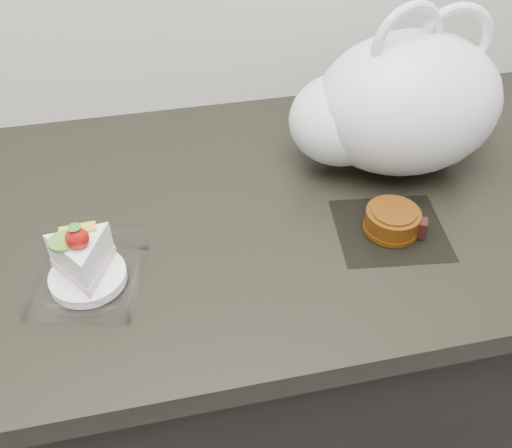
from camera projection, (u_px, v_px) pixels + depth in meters
counter at (197, 377)px, 1.18m from camera, size 2.04×0.64×0.90m
cake_tray at (85, 267)px, 0.75m from camera, size 0.17×0.17×0.11m
mooncake_wrap at (393, 222)px, 0.84m from camera, size 0.18×0.17×0.04m
plastic_bag at (395, 106)px, 0.90m from camera, size 0.35×0.25×0.28m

